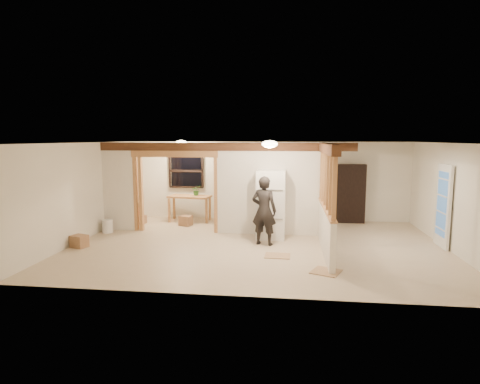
# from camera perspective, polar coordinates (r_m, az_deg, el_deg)

# --- Properties ---
(floor) EXTENTS (9.00, 6.50, 0.01)m
(floor) POSITION_cam_1_polar(r_m,az_deg,el_deg) (9.95, 2.50, -7.58)
(floor) COLOR #C3AD91
(floor) RESTS_ON ground
(ceiling) EXTENTS (9.00, 6.50, 0.01)m
(ceiling) POSITION_cam_1_polar(r_m,az_deg,el_deg) (9.60, 2.59, 7.00)
(ceiling) COLOR white
(wall_back) EXTENTS (9.00, 0.01, 2.50)m
(wall_back) POSITION_cam_1_polar(r_m,az_deg,el_deg) (12.92, 3.66, 1.60)
(wall_back) COLOR silver
(wall_back) RESTS_ON floor
(wall_front) EXTENTS (9.00, 0.01, 2.50)m
(wall_front) POSITION_cam_1_polar(r_m,az_deg,el_deg) (6.51, 0.32, -4.39)
(wall_front) COLOR silver
(wall_front) RESTS_ON floor
(wall_left) EXTENTS (0.01, 6.50, 2.50)m
(wall_left) POSITION_cam_1_polar(r_m,az_deg,el_deg) (11.00, -21.53, 0.02)
(wall_left) COLOR silver
(wall_left) RESTS_ON floor
(wall_right) EXTENTS (0.01, 6.50, 2.50)m
(wall_right) POSITION_cam_1_polar(r_m,az_deg,el_deg) (10.38, 28.16, -0.78)
(wall_right) COLOR silver
(wall_right) RESTS_ON floor
(partition_left_stub) EXTENTS (0.90, 0.12, 2.50)m
(partition_left_stub) POSITION_cam_1_polar(r_m,az_deg,el_deg) (11.87, -16.87, 0.75)
(partition_left_stub) COLOR silver
(partition_left_stub) RESTS_ON floor
(partition_center) EXTENTS (2.80, 0.12, 2.50)m
(partition_center) POSITION_cam_1_polar(r_m,az_deg,el_deg) (10.87, 4.09, 0.46)
(partition_center) COLOR silver
(partition_center) RESTS_ON floor
(doorway_frame) EXTENTS (2.46, 0.14, 2.20)m
(doorway_frame) POSITION_cam_1_polar(r_m,az_deg,el_deg) (11.32, -9.18, -0.10)
(doorway_frame) COLOR #BA824E
(doorway_frame) RESTS_ON floor
(header_beam_back) EXTENTS (7.00, 0.18, 0.22)m
(header_beam_back) POSITION_cam_1_polar(r_m,az_deg,el_deg) (10.92, -2.20, 6.45)
(header_beam_back) COLOR #52301C
(header_beam_back) RESTS_ON ceiling
(header_beam_right) EXTENTS (0.18, 3.30, 0.22)m
(header_beam_right) POSITION_cam_1_polar(r_m,az_deg,el_deg) (9.22, 12.41, 6.06)
(header_beam_right) COLOR #52301C
(header_beam_right) RESTS_ON ceiling
(pony_wall) EXTENTS (0.12, 3.20, 1.00)m
(pony_wall) POSITION_cam_1_polar(r_m,az_deg,el_deg) (9.45, 12.08, -5.41)
(pony_wall) COLOR silver
(pony_wall) RESTS_ON floor
(stud_partition) EXTENTS (0.14, 3.20, 1.32)m
(stud_partition) POSITION_cam_1_polar(r_m,az_deg,el_deg) (9.26, 12.28, 1.60)
(stud_partition) COLOR #BA824E
(stud_partition) RESTS_ON pony_wall
(window_back) EXTENTS (1.12, 0.10, 1.10)m
(window_back) POSITION_cam_1_polar(r_m,az_deg,el_deg) (13.22, -7.68, 2.99)
(window_back) COLOR black
(window_back) RESTS_ON wall_back
(french_door) EXTENTS (0.12, 0.86, 2.00)m
(french_door) POSITION_cam_1_polar(r_m,az_deg,el_deg) (10.75, 26.92, -1.79)
(french_door) COLOR white
(french_door) RESTS_ON floor
(ceiling_dome_main) EXTENTS (0.36, 0.36, 0.16)m
(ceiling_dome_main) POSITION_cam_1_polar(r_m,az_deg,el_deg) (9.09, 4.25, 6.82)
(ceiling_dome_main) COLOR #FFEABF
(ceiling_dome_main) RESTS_ON ceiling
(ceiling_dome_util) EXTENTS (0.32, 0.32, 0.14)m
(ceiling_dome_util) POSITION_cam_1_polar(r_m,az_deg,el_deg) (12.31, -8.34, 6.97)
(ceiling_dome_util) COLOR #FFEABF
(ceiling_dome_util) RESTS_ON ceiling
(hanging_bulb) EXTENTS (0.07, 0.07, 0.07)m
(hanging_bulb) POSITION_cam_1_polar(r_m,az_deg,el_deg) (11.51, -6.82, 5.47)
(hanging_bulb) COLOR #FFD88C
(hanging_bulb) RESTS_ON ceiling
(refrigerator) EXTENTS (0.74, 0.72, 1.79)m
(refrigerator) POSITION_cam_1_polar(r_m,az_deg,el_deg) (10.51, 4.41, -1.75)
(refrigerator) COLOR white
(refrigerator) RESTS_ON floor
(woman) EXTENTS (0.70, 0.54, 1.70)m
(woman) POSITION_cam_1_polar(r_m,az_deg,el_deg) (9.83, 3.44, -2.66)
(woman) COLOR black
(woman) RESTS_ON floor
(work_table) EXTENTS (1.37, 0.82, 0.81)m
(work_table) POSITION_cam_1_polar(r_m,az_deg,el_deg) (12.78, -7.15, -2.33)
(work_table) COLOR #BA824E
(work_table) RESTS_ON floor
(potted_plant) EXTENTS (0.36, 0.34, 0.33)m
(potted_plant) POSITION_cam_1_polar(r_m,az_deg,el_deg) (12.74, -6.22, 0.25)
(potted_plant) COLOR #32672C
(potted_plant) RESTS_ON work_table
(shop_vac) EXTENTS (0.62, 0.62, 0.61)m
(shop_vac) POSITION_cam_1_polar(r_m,az_deg,el_deg) (12.88, -14.76, -2.91)
(shop_vac) COLOR #AD1A14
(shop_vac) RESTS_ON floor
(bookshelf) EXTENTS (0.91, 0.30, 1.82)m
(bookshelf) POSITION_cam_1_polar(r_m,az_deg,el_deg) (12.86, 15.35, -0.21)
(bookshelf) COLOR black
(bookshelf) RESTS_ON floor
(bucket) EXTENTS (0.34, 0.34, 0.37)m
(bucket) POSITION_cam_1_polar(r_m,az_deg,el_deg) (11.78, -18.33, -4.62)
(bucket) COLOR silver
(bucket) RESTS_ON floor
(box_util_a) EXTENTS (0.42, 0.39, 0.29)m
(box_util_a) POSITION_cam_1_polar(r_m,az_deg,el_deg) (12.21, -7.74, -4.05)
(box_util_a) COLOR #976B49
(box_util_a) RESTS_ON floor
(box_util_b) EXTENTS (0.29, 0.29, 0.25)m
(box_util_b) POSITION_cam_1_polar(r_m,az_deg,el_deg) (12.72, -13.89, -3.83)
(box_util_b) COLOR #976B49
(box_util_b) RESTS_ON floor
(box_front) EXTENTS (0.44, 0.39, 0.29)m
(box_front) POSITION_cam_1_polar(r_m,az_deg,el_deg) (10.47, -21.89, -6.51)
(box_front) COLOR #976B49
(box_front) RESTS_ON floor
(floor_panel_near) EXTENTS (0.68, 0.68, 0.02)m
(floor_panel_near) POSITION_cam_1_polar(r_m,az_deg,el_deg) (8.20, 12.12, -11.01)
(floor_panel_near) COLOR tan
(floor_panel_near) RESTS_ON floor
(floor_panel_far) EXTENTS (0.57, 0.47, 0.02)m
(floor_panel_far) POSITION_cam_1_polar(r_m,az_deg,el_deg) (9.08, 5.35, -9.01)
(floor_panel_far) COLOR tan
(floor_panel_far) RESTS_ON floor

